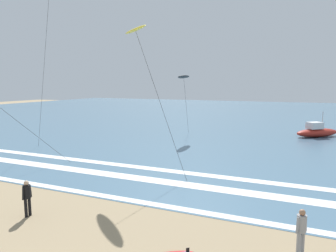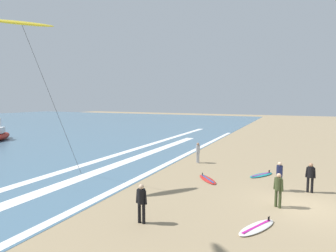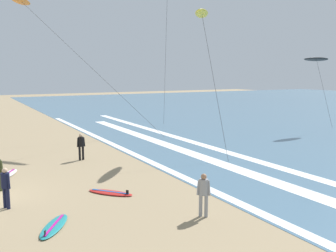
{
  "view_description": "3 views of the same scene",
  "coord_description": "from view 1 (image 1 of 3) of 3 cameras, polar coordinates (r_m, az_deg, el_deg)",
  "views": [
    {
      "loc": [
        6.01,
        -3.65,
        5.73
      ],
      "look_at": [
        0.07,
        10.02,
        3.7
      ],
      "focal_mm": 33.69,
      "sensor_mm": 36.0,
      "label": 1
    },
    {
      "loc": [
        -13.7,
        0.49,
        4.92
      ],
      "look_at": [
        0.04,
        6.94,
        3.46
      ],
      "focal_mm": 28.86,
      "sensor_mm": 36.0,
      "label": 2
    },
    {
      "loc": [
        16.66,
        -0.11,
        5.13
      ],
      "look_at": [
        1.06,
        8.57,
        2.59
      ],
      "focal_mm": 39.48,
      "sensor_mm": 36.0,
      "label": 3
    }
  ],
  "objects": [
    {
      "name": "surfer_left_near",
      "position": [
        15.12,
        -24.15,
        -11.32
      ],
      "size": [
        0.32,
        0.51,
        1.6
      ],
      "color": "black",
      "rests_on": "ground"
    },
    {
      "name": "wave_foam_outer_break",
      "position": [
        19.81,
        10.02,
        -9.12
      ],
      "size": [
        56.97,
        0.77,
        0.01
      ],
      "primitive_type": "cube",
      "color": "white",
      "rests_on": "ocean_surface"
    },
    {
      "name": "wave_foam_mid_break",
      "position": [
        18.66,
        -0.55,
        -10.07
      ],
      "size": [
        40.25,
        1.02,
        0.01
      ],
      "primitive_type": "cube",
      "color": "white",
      "rests_on": "ocean_surface"
    },
    {
      "name": "ocean_surface",
      "position": [
        58.08,
        17.43,
        1.75
      ],
      "size": [
        140.0,
        90.0,
        0.01
      ],
      "primitive_type": "cube",
      "color": "slate",
      "rests_on": "ground"
    },
    {
      "name": "surfer_left_far",
      "position": [
        11.86,
        22.98,
        -16.6
      ],
      "size": [
        0.39,
        0.45,
        1.6
      ],
      "color": "gray",
      "rests_on": "ground"
    },
    {
      "name": "kite_yellow_high_right",
      "position": [
        20.16,
        -5.92,
        16.84
      ],
      "size": [
        5.06,
        2.69,
        9.18
      ],
      "color": "yellow",
      "rests_on": "ground"
    },
    {
      "name": "offshore_boat",
      "position": [
        37.4,
        25.34,
        -0.94
      ],
      "size": [
        5.01,
        4.73,
        2.7
      ],
      "color": "maroon",
      "rests_on": "ground"
    },
    {
      "name": "wave_foam_shoreline",
      "position": [
        15.31,
        -1.35,
        -14.15
      ],
      "size": [
        53.12,
        0.5,
        0.01
      ],
      "primitive_type": "cube",
      "color": "white",
      "rests_on": "ocean_surface"
    },
    {
      "name": "kite_black_mid_center",
      "position": [
        32.87,
        2.86,
        8.83
      ],
      "size": [
        1.21,
        5.29,
        6.59
      ],
      "color": "black",
      "rests_on": "ground"
    }
  ]
}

